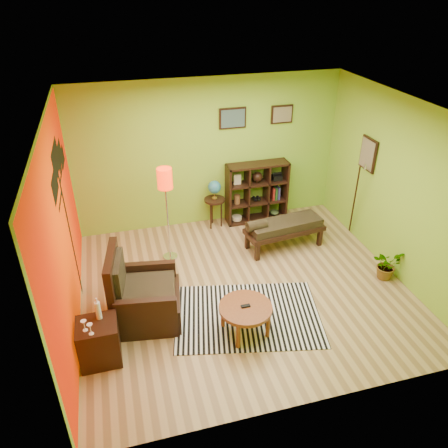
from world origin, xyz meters
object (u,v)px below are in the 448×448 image
object	(u,v)px
globe_table	(214,192)
cube_shelf	(257,192)
floor_lamp	(165,187)
side_cabinet	(99,342)
bench	(283,227)
armchair	(142,299)
coffee_table	(245,310)
potted_plant	(386,267)

from	to	relation	value
globe_table	cube_shelf	bearing A→B (deg)	2.89
floor_lamp	globe_table	size ratio (longest dim) A/B	1.74
side_cabinet	bench	world-z (taller)	side_cabinet
side_cabinet	armchair	bearing A→B (deg)	46.86
coffee_table	cube_shelf	bearing A→B (deg)	68.21
bench	coffee_table	bearing A→B (deg)	-124.52
potted_plant	bench	bearing A→B (deg)	134.99
coffee_table	floor_lamp	world-z (taller)	floor_lamp
floor_lamp	bench	xyz separation A→B (m)	(1.99, -0.20, -0.93)
side_cabinet	bench	size ratio (longest dim) A/B	0.62
side_cabinet	bench	bearing A→B (deg)	30.12
floor_lamp	coffee_table	bearing A→B (deg)	-71.27
cube_shelf	armchair	bearing A→B (deg)	-137.29
cube_shelf	potted_plant	bearing A→B (deg)	-59.81
floor_lamp	bench	world-z (taller)	floor_lamp
side_cabinet	potted_plant	bearing A→B (deg)	7.35
side_cabinet	cube_shelf	xyz separation A→B (m)	(3.11, 2.96, 0.30)
armchair	cube_shelf	xyz separation A→B (m)	(2.51, 2.31, 0.26)
side_cabinet	floor_lamp	world-z (taller)	floor_lamp
bench	side_cabinet	bearing A→B (deg)	-149.88
bench	armchair	bearing A→B (deg)	-154.99
floor_lamp	potted_plant	xyz separation A→B (m)	(3.28, -1.49, -1.16)
bench	potted_plant	xyz separation A→B (m)	(1.28, -1.29, -0.23)
coffee_table	globe_table	size ratio (longest dim) A/B	0.75
armchair	side_cabinet	size ratio (longest dim) A/B	1.24
coffee_table	cube_shelf	world-z (taller)	cube_shelf
side_cabinet	floor_lamp	size ratio (longest dim) A/B	0.54
armchair	potted_plant	xyz separation A→B (m)	(3.89, -0.07, -0.15)
coffee_table	armchair	distance (m)	1.47
cube_shelf	coffee_table	bearing A→B (deg)	-111.79
floor_lamp	cube_shelf	bearing A→B (deg)	25.30
globe_table	floor_lamp	bearing A→B (deg)	-140.09
armchair	coffee_table	bearing A→B (deg)	-26.51
side_cabinet	globe_table	size ratio (longest dim) A/B	0.94
coffee_table	globe_table	xyz separation A→B (m)	(0.31, 2.93, 0.35)
coffee_table	floor_lamp	distance (m)	2.40
floor_lamp	cube_shelf	xyz separation A→B (m)	(1.89, 0.89, -0.75)
floor_lamp	bench	bearing A→B (deg)	-5.80
globe_table	bench	world-z (taller)	globe_table
armchair	floor_lamp	size ratio (longest dim) A/B	0.67
coffee_table	potted_plant	world-z (taller)	coffee_table
coffee_table	side_cabinet	distance (m)	1.93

